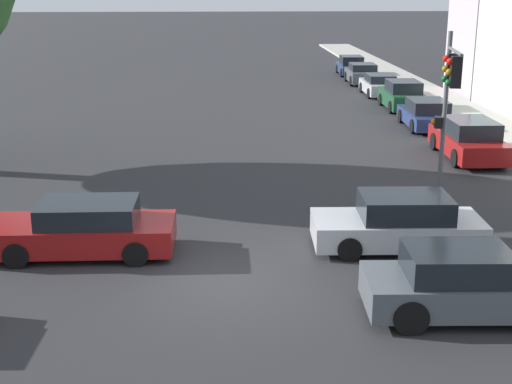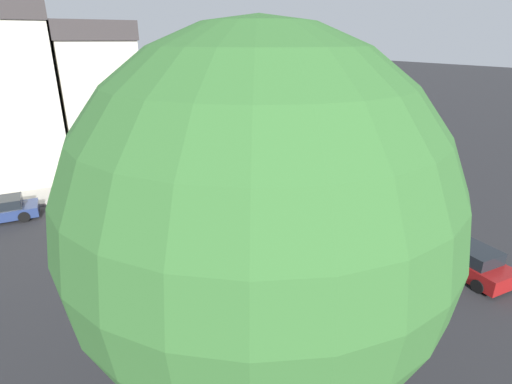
{
  "view_description": "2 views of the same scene",
  "coord_description": "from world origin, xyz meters",
  "px_view_note": "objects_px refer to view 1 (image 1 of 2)",
  "views": [
    {
      "loc": [
        -0.31,
        -15.32,
        6.73
      ],
      "look_at": [
        0.71,
        2.34,
        1.46
      ],
      "focal_mm": 50.0,
      "sensor_mm": 36.0,
      "label": 1
    },
    {
      "loc": [
        -17.17,
        14.21,
        10.32
      ],
      "look_at": [
        2.92,
        3.45,
        1.58
      ],
      "focal_mm": 28.0,
      "sensor_mm": 36.0,
      "label": 2
    }
  ],
  "objects_px": {
    "parked_car_4": "(362,74)",
    "crossing_car_2": "(399,224)",
    "traffic_signal": "(449,88)",
    "parked_car_1": "(426,115)",
    "crossing_car_3": "(84,229)",
    "crossing_car_0": "(462,284)",
    "parked_car_5": "(351,66)",
    "parked_car_0": "(469,140)",
    "parked_car_3": "(379,85)",
    "parked_car_2": "(402,96)"
  },
  "relations": [
    {
      "from": "parked_car_5",
      "to": "parked_car_2",
      "type": "bearing_deg",
      "value": -177.9
    },
    {
      "from": "crossing_car_2",
      "to": "parked_car_4",
      "type": "height_order",
      "value": "crossing_car_2"
    },
    {
      "from": "traffic_signal",
      "to": "parked_car_1",
      "type": "relative_size",
      "value": 1.24
    },
    {
      "from": "crossing_car_2",
      "to": "parked_car_3",
      "type": "bearing_deg",
      "value": -99.16
    },
    {
      "from": "crossing_car_2",
      "to": "parked_car_1",
      "type": "distance_m",
      "value": 16.35
    },
    {
      "from": "parked_car_2",
      "to": "parked_car_4",
      "type": "height_order",
      "value": "parked_car_2"
    },
    {
      "from": "crossing_car_0",
      "to": "parked_car_2",
      "type": "xyz_separation_m",
      "value": [
        5.09,
        24.55,
        0.04
      ]
    },
    {
      "from": "parked_car_2",
      "to": "parked_car_5",
      "type": "distance_m",
      "value": 14.72
    },
    {
      "from": "parked_car_0",
      "to": "parked_car_3",
      "type": "relative_size",
      "value": 1.16
    },
    {
      "from": "parked_car_4",
      "to": "crossing_car_2",
      "type": "bearing_deg",
      "value": 172.36
    },
    {
      "from": "parked_car_0",
      "to": "parked_car_4",
      "type": "height_order",
      "value": "parked_car_0"
    },
    {
      "from": "crossing_car_0",
      "to": "crossing_car_3",
      "type": "xyz_separation_m",
      "value": [
        -8.42,
        4.0,
        -0.04
      ]
    },
    {
      "from": "traffic_signal",
      "to": "parked_car_3",
      "type": "relative_size",
      "value": 1.3
    },
    {
      "from": "crossing_car_2",
      "to": "parked_car_0",
      "type": "height_order",
      "value": "parked_car_0"
    },
    {
      "from": "parked_car_0",
      "to": "parked_car_1",
      "type": "bearing_deg",
      "value": 0.67
    },
    {
      "from": "crossing_car_0",
      "to": "parked_car_1",
      "type": "relative_size",
      "value": 0.98
    },
    {
      "from": "traffic_signal",
      "to": "crossing_car_2",
      "type": "relative_size",
      "value": 1.18
    },
    {
      "from": "parked_car_5",
      "to": "crossing_car_3",
      "type": "bearing_deg",
      "value": 161.01
    },
    {
      "from": "crossing_car_3",
      "to": "crossing_car_0",
      "type": "bearing_deg",
      "value": 155.48
    },
    {
      "from": "parked_car_4",
      "to": "parked_car_1",
      "type": "bearing_deg",
      "value": -177.96
    },
    {
      "from": "crossing_car_2",
      "to": "parked_car_0",
      "type": "bearing_deg",
      "value": -116.04
    },
    {
      "from": "crossing_car_0",
      "to": "parked_car_5",
      "type": "distance_m",
      "value": 39.6
    },
    {
      "from": "parked_car_3",
      "to": "parked_car_4",
      "type": "distance_m",
      "value": 5.12
    },
    {
      "from": "traffic_signal",
      "to": "parked_car_1",
      "type": "bearing_deg",
      "value": -94.0
    },
    {
      "from": "crossing_car_0",
      "to": "crossing_car_3",
      "type": "bearing_deg",
      "value": 157.31
    },
    {
      "from": "crossing_car_2",
      "to": "crossing_car_3",
      "type": "relative_size",
      "value": 0.95
    },
    {
      "from": "crossing_car_2",
      "to": "parked_car_0",
      "type": "xyz_separation_m",
      "value": [
        5.17,
        9.51,
        0.07
      ]
    },
    {
      "from": "traffic_signal",
      "to": "crossing_car_0",
      "type": "xyz_separation_m",
      "value": [
        -1.95,
        -7.62,
        -2.95
      ]
    },
    {
      "from": "crossing_car_0",
      "to": "parked_car_1",
      "type": "height_order",
      "value": "crossing_car_0"
    },
    {
      "from": "crossing_car_0",
      "to": "parked_car_2",
      "type": "bearing_deg",
      "value": 80.99
    },
    {
      "from": "traffic_signal",
      "to": "parked_car_0",
      "type": "relative_size",
      "value": 1.12
    },
    {
      "from": "traffic_signal",
      "to": "parked_car_5",
      "type": "distance_m",
      "value": 31.95
    },
    {
      "from": "parked_car_0",
      "to": "parked_car_5",
      "type": "bearing_deg",
      "value": 0.89
    },
    {
      "from": "parked_car_1",
      "to": "parked_car_2",
      "type": "distance_m",
      "value": 5.14
    },
    {
      "from": "crossing_car_0",
      "to": "traffic_signal",
      "type": "bearing_deg",
      "value": 78.33
    },
    {
      "from": "crossing_car_0",
      "to": "parked_car_5",
      "type": "height_order",
      "value": "crossing_car_0"
    },
    {
      "from": "traffic_signal",
      "to": "parked_car_3",
      "type": "xyz_separation_m",
      "value": [
        3.0,
        21.86,
        -3.03
      ]
    },
    {
      "from": "traffic_signal",
      "to": "parked_car_5",
      "type": "relative_size",
      "value": 1.34
    },
    {
      "from": "parked_car_1",
      "to": "parked_car_5",
      "type": "relative_size",
      "value": 1.08
    },
    {
      "from": "parked_car_1",
      "to": "parked_car_3",
      "type": "height_order",
      "value": "parked_car_1"
    },
    {
      "from": "parked_car_4",
      "to": "parked_car_5",
      "type": "distance_m",
      "value": 4.68
    },
    {
      "from": "parked_car_5",
      "to": "parked_car_0",
      "type": "bearing_deg",
      "value": -178.51
    },
    {
      "from": "parked_car_1",
      "to": "crossing_car_2",
      "type": "bearing_deg",
      "value": 163.43
    },
    {
      "from": "crossing_car_3",
      "to": "parked_car_5",
      "type": "height_order",
      "value": "parked_car_5"
    },
    {
      "from": "traffic_signal",
      "to": "parked_car_0",
      "type": "height_order",
      "value": "traffic_signal"
    },
    {
      "from": "traffic_signal",
      "to": "crossing_car_0",
      "type": "distance_m",
      "value": 8.4
    },
    {
      "from": "crossing_car_0",
      "to": "parked_car_3",
      "type": "xyz_separation_m",
      "value": [
        4.95,
        29.48,
        -0.08
      ]
    },
    {
      "from": "parked_car_2",
      "to": "parked_car_5",
      "type": "xyz_separation_m",
      "value": [
        -0.05,
        14.72,
        -0.08
      ]
    },
    {
      "from": "traffic_signal",
      "to": "parked_car_3",
      "type": "height_order",
      "value": "traffic_signal"
    },
    {
      "from": "parked_car_2",
      "to": "parked_car_1",
      "type": "bearing_deg",
      "value": 179.4
    }
  ]
}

